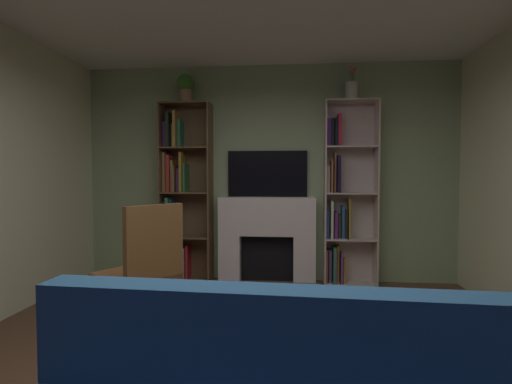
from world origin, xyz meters
name	(u,v)px	position (x,y,z in m)	size (l,w,h in m)	color
wall_back_accent	(268,173)	(0.00, 2.74, 1.40)	(4.93, 0.06, 2.80)	#95AD7E
fireplace	(267,237)	(0.00, 2.58, 0.58)	(1.34, 0.54, 1.09)	white
tv	(267,174)	(0.00, 2.68, 1.39)	(1.02, 0.06, 0.60)	black
bookshelf_left	(181,196)	(-1.13, 2.59, 1.10)	(0.65, 0.32, 2.30)	brown
bookshelf_right	(343,199)	(0.97, 2.60, 1.07)	(0.65, 0.29, 2.30)	beige
potted_plant	(186,87)	(-1.05, 2.56, 2.50)	(0.22, 0.22, 0.37)	#A27956
vase_with_flowers	(352,90)	(1.05, 2.56, 2.42)	(0.15, 0.15, 0.41)	beige
armchair	(142,270)	(-1.00, 0.97, 0.53)	(0.85, 0.82, 1.12)	brown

